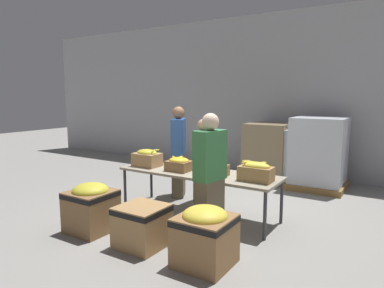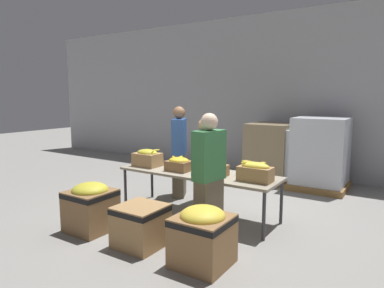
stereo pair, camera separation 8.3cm
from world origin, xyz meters
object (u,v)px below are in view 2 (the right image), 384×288
Objects in this scene: pallet_stack_1 at (270,152)px; volunteer_2 at (203,161)px; banana_box_2 at (213,168)px; banana_box_1 at (179,164)px; pallet_stack_2 at (284,156)px; volunteer_1 at (209,177)px; donation_bin_0 at (91,205)px; banana_box_0 at (147,158)px; donation_bin_1 at (141,224)px; banana_box_3 at (255,172)px; pallet_stack_0 at (320,154)px; sorting_table at (198,175)px; donation_bin_2 at (203,234)px; volunteer_0 at (179,152)px.

volunteer_2 is at bearing -102.39° from pallet_stack_1.
banana_box_1 is at bearing -179.12° from banana_box_2.
volunteer_2 is at bearing -109.65° from pallet_stack_2.
volunteer_1 is 1.42× the size of pallet_stack_2.
banana_box_2 is 0.61× the size of donation_bin_0.
volunteer_1 reaches higher than banana_box_2.
donation_bin_0 is at bearing -89.20° from banana_box_0.
donation_bin_1 is (-0.35, -1.32, -0.56)m from banana_box_2.
banana_box_3 is 0.28× the size of volunteer_1.
donation_bin_0 is at bearing -104.78° from pallet_stack_1.
banana_box_3 is 2.91m from pallet_stack_0.
banana_box_1 is 3.18m from pallet_stack_2.
volunteer_1 is (0.60, -0.68, 0.18)m from sorting_table.
volunteer_2 reaches higher than banana_box_1.
banana_box_0 reaches higher than banana_box_2.
donation_bin_0 is at bearing 180.00° from donation_bin_2.
donation_bin_0 is at bearing -125.05° from sorting_table.
volunteer_2 is at bearing 50.04° from banana_box_0.
donation_bin_1 is at bearing -77.15° from banana_box_1.
sorting_table is at bearing 54.95° from donation_bin_0.
pallet_stack_0 reaches higher than banana_box_2.
volunteer_1 reaches higher than pallet_stack_0.
donation_bin_1 is at bearing -104.71° from banana_box_2.
pallet_stack_2 is at bearing 169.93° from pallet_stack_0.
banana_box_0 is 0.78× the size of donation_bin_1.
pallet_stack_1 is at bearing 81.12° from banana_box_1.
volunteer_0 is 2.39m from donation_bin_1.
pallet_stack_2 is (1.47, 4.39, 0.23)m from donation_bin_0.
volunteer_1 is 3.67m from pallet_stack_2.
volunteer_2 reaches higher than banana_box_3.
donation_bin_1 is (-1.05, -1.34, -0.58)m from banana_box_3.
pallet_stack_0 is at bearing 51.48° from banana_box_0.
banana_box_3 is 2.09m from volunteer_0.
volunteer_2 is at bearing 98.35° from donation_bin_1.
banana_box_1 is 0.26× the size of volunteer_2.
donation_bin_2 is 0.58× the size of pallet_stack_2.
sorting_table is 3.79× the size of donation_bin_2.
volunteer_1 reaches higher than volunteer_2.
banana_box_2 is (0.65, 0.01, -0.00)m from banana_box_1.
pallet_stack_1 is (1.05, 2.21, -0.22)m from volunteer_0.
volunteer_1 is (0.27, -0.59, 0.02)m from banana_box_2.
volunteer_0 is at bearing 57.03° from volunteer_1.
sorting_table is 1.17m from volunteer_0.
volunteer_2 is 2.51m from donation_bin_2.
banana_box_2 is 0.28× the size of volunteer_2.
banana_box_3 is at bearing 64.71° from volunteer_2.
banana_box_3 is at bearing 1.31° from banana_box_1.
volunteer_0 is at bearing 130.53° from donation_bin_2.
donation_bin_0 is 4.63m from pallet_stack_2.
banana_box_2 is 0.73× the size of donation_bin_1.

